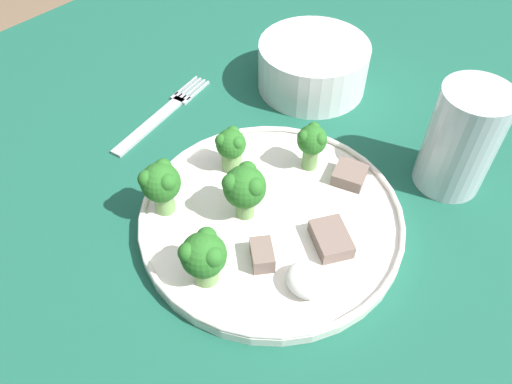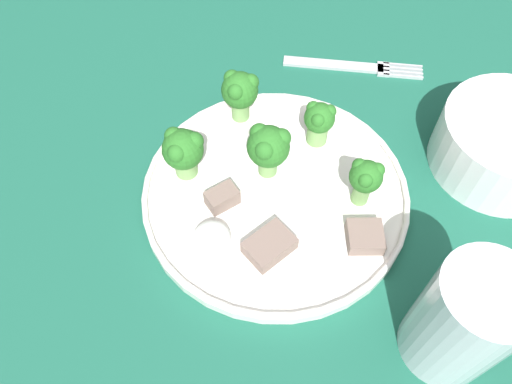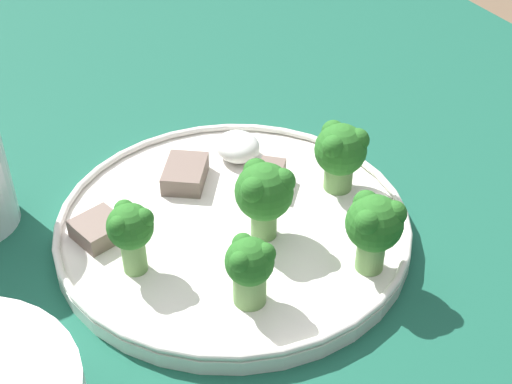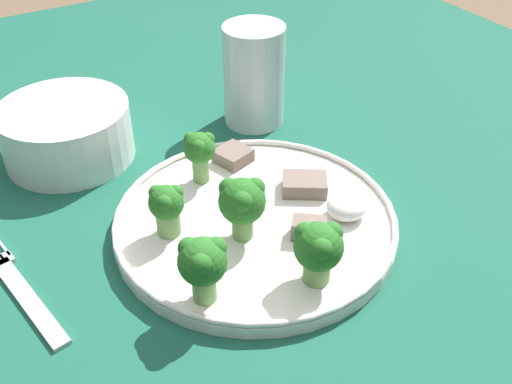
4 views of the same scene
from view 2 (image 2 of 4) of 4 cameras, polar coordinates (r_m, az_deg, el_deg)
table at (r=0.59m, az=11.97°, el=-10.86°), size 1.17×1.16×0.78m
dinner_plate at (r=0.51m, az=2.21°, el=-0.11°), size 0.27×0.27×0.02m
fork at (r=0.66m, az=10.86°, el=13.90°), size 0.05×0.17×0.00m
cream_bowl at (r=0.58m, az=26.55°, el=4.83°), size 0.14×0.14×0.06m
drinking_glass at (r=0.43m, az=22.34°, el=-13.79°), size 0.07×0.07×0.12m
broccoli_floret_near_rim_left at (r=0.55m, az=-1.86°, el=11.44°), size 0.04×0.04×0.06m
broccoli_floret_center_left at (r=0.53m, az=7.23°, el=8.13°), size 0.03×0.03×0.05m
broccoli_floret_back_left at (r=0.50m, az=-8.35°, el=4.75°), size 0.04×0.04×0.06m
broccoli_floret_front_left at (r=0.49m, az=1.42°, el=5.18°), size 0.04×0.04×0.06m
broccoli_floret_center_back at (r=0.49m, az=12.41°, el=1.56°), size 0.03×0.03×0.06m
meat_slice_front_slice at (r=0.47m, az=1.55°, el=-6.15°), size 0.06×0.05×0.02m
meat_slice_middle_slice at (r=0.49m, az=-4.00°, el=-0.93°), size 0.04×0.04×0.02m
meat_slice_rear_slice at (r=0.49m, az=12.41°, el=-4.71°), size 0.04×0.04×0.01m
sauce_dollop at (r=0.47m, az=-5.18°, el=-5.49°), size 0.04×0.04×0.02m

